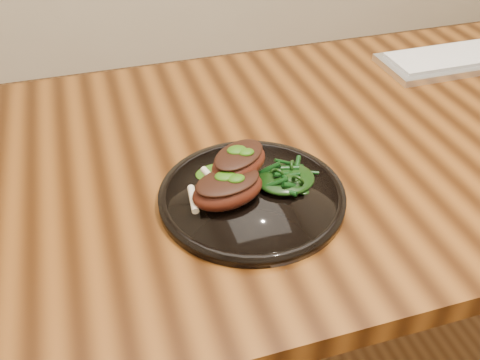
% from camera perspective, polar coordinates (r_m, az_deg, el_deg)
% --- Properties ---
extents(desk, '(1.60, 0.80, 0.75)m').
position_cam_1_polar(desk, '(1.09, 13.28, 1.45)').
color(desk, black).
rests_on(desk, ground).
extents(plate, '(0.29, 0.29, 0.02)m').
position_cam_1_polar(plate, '(0.84, 1.28, -1.70)').
color(plate, black).
rests_on(plate, desk).
extents(lamb_chop_front, '(0.13, 0.10, 0.05)m').
position_cam_1_polar(lamb_chop_front, '(0.80, -1.36, -0.90)').
color(lamb_chop_front, '#49190E').
rests_on(lamb_chop_front, plate).
extents(lamb_chop_back, '(0.13, 0.12, 0.05)m').
position_cam_1_polar(lamb_chop_back, '(0.83, -0.18, 1.97)').
color(lamb_chop_back, '#49190E').
rests_on(lamb_chop_back, plate).
extents(herb_smear, '(0.08, 0.05, 0.00)m').
position_cam_1_polar(herb_smear, '(0.87, -2.29, 0.84)').
color(herb_smear, '#184207').
rests_on(herb_smear, plate).
extents(greens_heap, '(0.09, 0.09, 0.04)m').
position_cam_1_polar(greens_heap, '(0.84, 4.90, 0.47)').
color(greens_heap, black).
rests_on(greens_heap, plate).
extents(keyboard, '(0.48, 0.15, 0.02)m').
position_cam_1_polar(keyboard, '(1.40, 24.23, 12.04)').
color(keyboard, silver).
rests_on(keyboard, desk).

